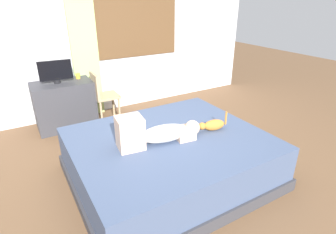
{
  "coord_description": "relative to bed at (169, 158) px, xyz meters",
  "views": [
    {
      "loc": [
        -1.34,
        -2.27,
        1.98
      ],
      "look_at": [
        0.13,
        0.21,
        0.68
      ],
      "focal_mm": 29.08,
      "sensor_mm": 36.0,
      "label": 1
    }
  ],
  "objects": [
    {
      "name": "tv_monitor",
      "position": [
        -0.78,
        2.06,
        0.66
      ],
      "size": [
        0.48,
        0.1,
        0.35
      ],
      "color": "black",
      "rests_on": "desk"
    },
    {
      "name": "chair_by_desk",
      "position": [
        -0.17,
        1.87,
        0.25
      ],
      "size": [
        0.39,
        0.39,
        0.86
      ],
      "color": "tan",
      "rests_on": "ground"
    },
    {
      "name": "person_lying",
      "position": [
        -0.17,
        -0.02,
        0.38
      ],
      "size": [
        0.94,
        0.36,
        0.34
      ],
      "color": "silver",
      "rests_on": "bed"
    },
    {
      "name": "cat",
      "position": [
        0.53,
        -0.1,
        0.34
      ],
      "size": [
        0.35,
        0.16,
        0.21
      ],
      "color": "#C67A2D",
      "rests_on": "bed"
    },
    {
      "name": "curtain_left",
      "position": [
        -0.24,
        2.34,
        1.01
      ],
      "size": [
        0.44,
        0.06,
        2.53
      ],
      "primitive_type": "cube",
      "color": "#ADCC75",
      "rests_on": "ground"
    },
    {
      "name": "ground_plane",
      "position": [
        -0.03,
        -0.01,
        -0.26
      ],
      "size": [
        16.0,
        16.0,
        0.0
      ],
      "primitive_type": "plane",
      "color": "brown"
    },
    {
      "name": "cup",
      "position": [
        -0.45,
        2.13,
        0.52
      ],
      "size": [
        0.07,
        0.07,
        0.09
      ],
      "primitive_type": "cylinder",
      "color": "gold",
      "rests_on": "desk"
    },
    {
      "name": "bed",
      "position": [
        0.0,
        0.0,
        0.0
      ],
      "size": [
        2.14,
        1.83,
        0.53
      ],
      "color": "#38383D",
      "rests_on": "ground"
    },
    {
      "name": "back_wall_with_window",
      "position": [
        -0.01,
        2.45,
        1.19
      ],
      "size": [
        6.4,
        0.14,
        2.9
      ],
      "color": "silver",
      "rests_on": "ground"
    },
    {
      "name": "desk",
      "position": [
        -0.73,
        2.06,
        0.11
      ],
      "size": [
        0.9,
        0.56,
        0.74
      ],
      "color": "#38383D",
      "rests_on": "ground"
    }
  ]
}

